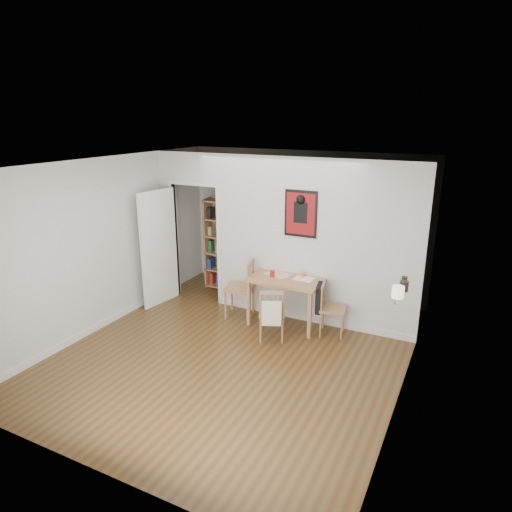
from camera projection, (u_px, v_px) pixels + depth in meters
The scene contains 15 objects.
ground at pixel (237, 350), 6.47m from camera, with size 5.20×5.20×0.00m, color #533B1A.
room_shell at pixel (282, 240), 7.19m from camera, with size 5.20×5.20×5.20m.
dining_table at pixel (286, 283), 7.09m from camera, with size 1.13×0.72×0.77m.
chair_left at pixel (239, 288), 7.42m from camera, with size 0.58×0.58×0.96m.
chair_right at pixel (332, 308), 6.82m from camera, with size 0.52×0.47×0.81m.
chair_front at pixel (272, 313), 6.67m from camera, with size 0.54×0.56×0.82m.
bookshelf at pixel (224, 246), 8.52m from camera, with size 0.72×0.29×1.72m.
fireplace at pixel (401, 334), 5.58m from camera, with size 0.45×1.25×1.16m.
red_glass at pixel (272, 274), 7.10m from camera, with size 0.08×0.08×0.10m, color #9B180E.
orange_fruit at pixel (302, 275), 7.07m from camera, with size 0.08×0.08×0.08m, color #FF540D.
placemat at pixel (278, 274), 7.21m from camera, with size 0.39×0.29×0.00m, color beige.
notebook at pixel (304, 279), 6.99m from camera, with size 0.30×0.22×0.02m, color silver.
mantel_lamp at pixel (398, 293), 5.07m from camera, with size 0.14×0.14×0.21m.
ceramic_jar_a at pixel (404, 286), 5.47m from camera, with size 0.11×0.11×0.13m, color black.
ceramic_jar_b at pixel (404, 280), 5.71m from camera, with size 0.07×0.07×0.09m, color black.
Camera 1 is at (2.81, -5.06, 3.19)m, focal length 32.00 mm.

